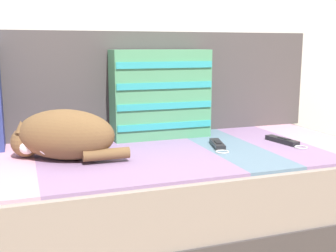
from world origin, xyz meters
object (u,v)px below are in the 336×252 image
throw_pillow_striped (160,94)px  game_remote_near (283,141)px  game_remote_far (218,145)px  sleeping_cat (61,136)px  couch (96,206)px

throw_pillow_striped → game_remote_near: (0.42, -0.27, -0.17)m
throw_pillow_striped → game_remote_far: bearing=-58.9°
throw_pillow_striped → game_remote_far: throw_pillow_striped is taller
throw_pillow_striped → game_remote_near: bearing=-32.8°
sleeping_cat → game_remote_near: size_ratio=1.87×
couch → throw_pillow_striped: throw_pillow_striped is taller
throw_pillow_striped → sleeping_cat: 0.49m
sleeping_cat → game_remote_near: sleeping_cat is taller
couch → game_remote_far: size_ratio=11.31×
couch → sleeping_cat: sleeping_cat is taller
sleeping_cat → game_remote_far: (0.57, -0.02, -0.07)m
game_remote_far → game_remote_near: bearing=-5.6°
game_remote_near → throw_pillow_striped: bearing=147.2°
game_remote_near → sleeping_cat: bearing=177.1°
throw_pillow_striped → game_remote_near: 0.53m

